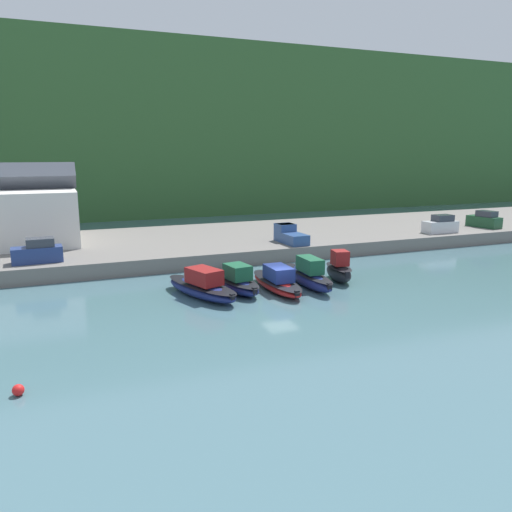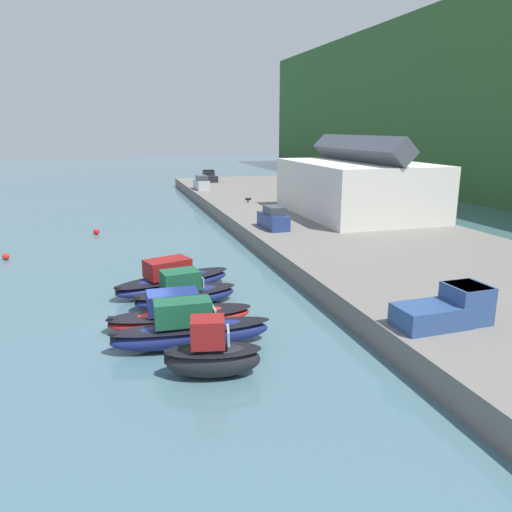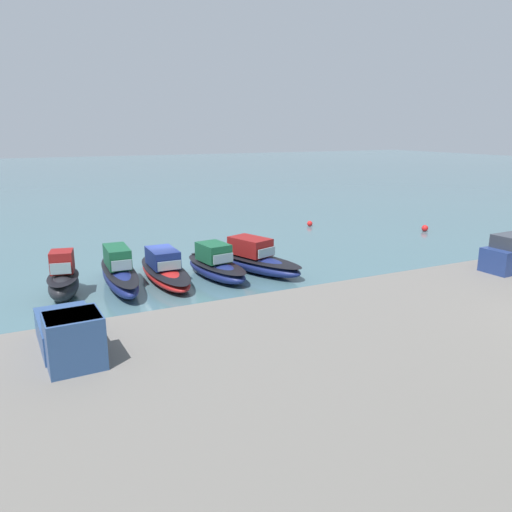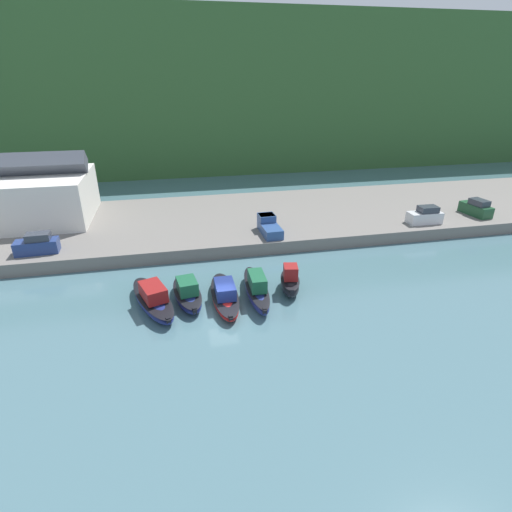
{
  "view_description": "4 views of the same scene",
  "coord_description": "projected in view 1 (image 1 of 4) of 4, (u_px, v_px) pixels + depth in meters",
  "views": [
    {
      "loc": [
        -15.84,
        -34.19,
        11.1
      ],
      "look_at": [
        0.91,
        7.41,
        1.7
      ],
      "focal_mm": 35.0,
      "sensor_mm": 36.0,
      "label": 1
    },
    {
      "loc": [
        26.61,
        -1.59,
        10.78
      ],
      "look_at": [
        -3.66,
        7.35,
        2.62
      ],
      "focal_mm": 35.0,
      "sensor_mm": 36.0,
      "label": 2
    },
    {
      "loc": [
        8.75,
        32.23,
        9.58
      ],
      "look_at": [
        -4.83,
        4.41,
        1.7
      ],
      "focal_mm": 35.0,
      "sensor_mm": 36.0,
      "label": 3
    },
    {
      "loc": [
        -3.2,
        -28.96,
        18.72
      ],
      "look_at": [
        4.01,
        5.09,
        2.65
      ],
      "focal_mm": 28.0,
      "sensor_mm": 36.0,
      "label": 4
    }
  ],
  "objects": [
    {
      "name": "parked_car_0",
      "position": [
        484.0,
        220.0,
        64.8
      ],
      "size": [
        2.35,
        4.4,
        2.16
      ],
      "rotation": [
        0.0,
        0.0,
        0.14
      ],
      "color": "#1E4C2D",
      "rests_on": "quay_promenade"
    },
    {
      "name": "moored_boat_1",
      "position": [
        236.0,
        282.0,
        40.16
      ],
      "size": [
        3.15,
        6.74,
        2.29
      ],
      "rotation": [
        0.0,
        0.0,
        0.15
      ],
      "color": "navy",
      "rests_on": "ground_plane"
    },
    {
      "name": "moored_boat_4",
      "position": [
        339.0,
        270.0,
        43.41
      ],
      "size": [
        2.53,
        4.54,
        2.76
      ],
      "rotation": [
        0.0,
        0.0,
        -0.19
      ],
      "color": "black",
      "rests_on": "ground_plane"
    },
    {
      "name": "moored_boat_0",
      "position": [
        202.0,
        287.0,
        38.73
      ],
      "size": [
        5.03,
        8.67,
        2.31
      ],
      "rotation": [
        0.0,
        0.0,
        0.34
      ],
      "color": "navy",
      "rests_on": "ground_plane"
    },
    {
      "name": "parked_car_2",
      "position": [
        38.0,
        252.0,
        44.15
      ],
      "size": [
        4.29,
        2.02,
        2.16
      ],
      "rotation": [
        0.0,
        0.0,
        1.62
      ],
      "color": "navy",
      "rests_on": "quay_promenade"
    },
    {
      "name": "mooring_buoy_0",
      "position": [
        18.0,
        390.0,
        23.09
      ],
      "size": [
        0.55,
        0.55,
        0.55
      ],
      "color": "red",
      "rests_on": "ground_plane"
    },
    {
      "name": "quay_promenade",
      "position": [
        205.0,
        243.0,
        57.91
      ],
      "size": [
        137.72,
        20.49,
        1.45
      ],
      "color": "slate",
      "rests_on": "ground_plane"
    },
    {
      "name": "hillside_backdrop",
      "position": [
        124.0,
        135.0,
        114.82
      ],
      "size": [
        240.0,
        75.54,
        29.51
      ],
      "color": "#335B2D",
      "rests_on": "ground_plane"
    },
    {
      "name": "moored_boat_2",
      "position": [
        277.0,
        282.0,
        40.64
      ],
      "size": [
        2.34,
        8.1,
        2.06
      ],
      "rotation": [
        0.0,
        0.0,
        -0.0
      ],
      "color": "red",
      "rests_on": "ground_plane"
    },
    {
      "name": "moored_boat_3",
      "position": [
        308.0,
        276.0,
        41.79
      ],
      "size": [
        2.06,
        8.19,
        2.53
      ],
      "rotation": [
        0.0,
        0.0,
        -0.03
      ],
      "color": "navy",
      "rests_on": "ground_plane"
    },
    {
      "name": "parked_car_3",
      "position": [
        441.0,
        225.0,
        60.43
      ],
      "size": [
        4.22,
        1.85,
        2.16
      ],
      "rotation": [
        0.0,
        0.0,
        1.56
      ],
      "color": "silver",
      "rests_on": "quay_promenade"
    },
    {
      "name": "ground_plane",
      "position": [
        280.0,
        296.0,
        39.11
      ],
      "size": [
        320.0,
        320.0,
        0.0
      ],
      "primitive_type": "plane",
      "color": "#476B75"
    },
    {
      "name": "pickup_truck_0",
      "position": [
        289.0,
        235.0,
        53.96
      ],
      "size": [
        2.13,
        4.8,
        1.9
      ],
      "rotation": [
        0.0,
        0.0,
        0.04
      ],
      "color": "#2D4C84",
      "rests_on": "quay_promenade"
    }
  ]
}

